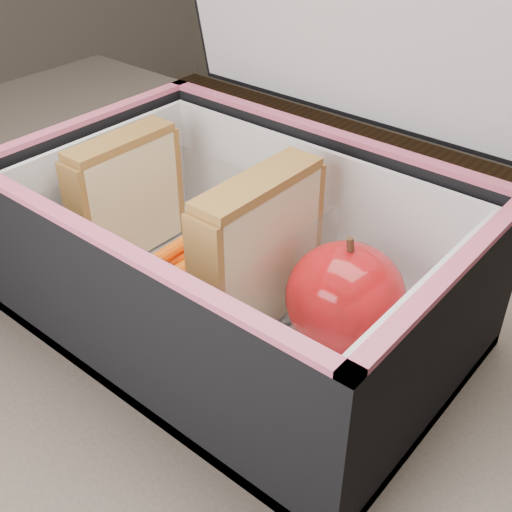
% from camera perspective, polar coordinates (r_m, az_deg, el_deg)
% --- Properties ---
extents(kitchen_table, '(1.20, 0.80, 0.75)m').
position_cam_1_polar(kitchen_table, '(0.57, -6.25, -13.09)').
color(kitchen_table, brown).
rests_on(kitchen_table, ground).
extents(lunch_bag, '(0.33, 0.26, 0.33)m').
position_cam_1_polar(lunch_bag, '(0.47, -1.38, 0.93)').
color(lunch_bag, black).
rests_on(lunch_bag, kitchen_table).
extents(plastic_tub, '(0.19, 0.13, 0.08)m').
position_cam_1_polar(plastic_tub, '(0.50, -5.99, 1.07)').
color(plastic_tub, white).
rests_on(plastic_tub, lunch_bag).
extents(sandwich_left, '(0.03, 0.10, 0.11)m').
position_cam_1_polar(sandwich_left, '(0.54, -11.44, 5.22)').
color(sandwich_left, '#CDB587').
rests_on(sandwich_left, plastic_tub).
extents(sandwich_right, '(0.03, 0.11, 0.12)m').
position_cam_1_polar(sandwich_right, '(0.45, 0.22, 0.29)').
color(sandwich_right, '#CDB587').
rests_on(sandwich_right, plastic_tub).
extents(carrot_sticks, '(0.04, 0.16, 0.03)m').
position_cam_1_polar(carrot_sticks, '(0.52, -5.19, -0.20)').
color(carrot_sticks, '#F74D10').
rests_on(carrot_sticks, plastic_tub).
extents(paper_napkin, '(0.09, 0.10, 0.01)m').
position_cam_1_polar(paper_napkin, '(0.46, 8.14, -8.00)').
color(paper_napkin, white).
rests_on(paper_napkin, lunch_bag).
extents(red_apple, '(0.10, 0.10, 0.09)m').
position_cam_1_polar(red_apple, '(0.44, 7.94, -3.63)').
color(red_apple, maroon).
rests_on(red_apple, paper_napkin).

